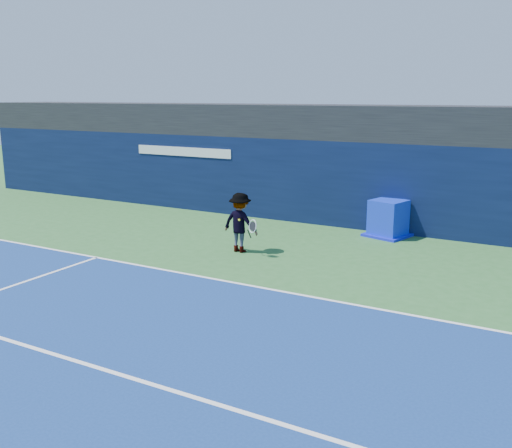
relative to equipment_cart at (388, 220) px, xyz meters
The scene contains 8 objects.
ground 9.72m from the equipment_cart, 99.12° to the right, with size 80.00×80.00×0.00m, color #2E642D.
baseline 6.78m from the equipment_cart, 103.16° to the right, with size 24.00×0.10×0.01m, color white.
service_line 11.70m from the equipment_cart, 97.57° to the right, with size 24.00×0.10×0.01m, color white.
stadium_band 3.92m from the equipment_cart, 128.80° to the left, with size 36.00×3.00×1.20m, color black.
back_wall_assembly 2.03m from the equipment_cart, 149.36° to the left, with size 36.00×1.03×3.00m.
equipment_cart is the anchor object (origin of this frame).
tennis_player 5.18m from the equipment_cart, 129.39° to the right, with size 1.35×0.76×1.77m.
tennis_ball 5.33m from the equipment_cart, 126.46° to the right, with size 0.06×0.06×0.06m.
Camera 1 is at (6.63, -8.50, 4.56)m, focal length 40.00 mm.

